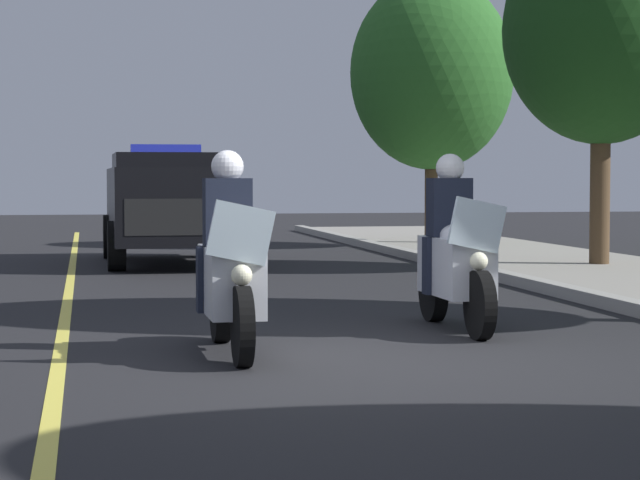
# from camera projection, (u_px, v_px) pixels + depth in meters

# --- Properties ---
(ground_plane) EXTENTS (80.00, 80.00, 0.00)m
(ground_plane) POSITION_uv_depth(u_px,v_px,m) (357.00, 361.00, 9.98)
(ground_plane) COLOR black
(lane_stripe_center) EXTENTS (48.00, 0.12, 0.01)m
(lane_stripe_center) POSITION_uv_depth(u_px,v_px,m) (58.00, 369.00, 9.53)
(lane_stripe_center) COLOR #E0D14C
(lane_stripe_center) RESTS_ON ground
(police_motorcycle_lead_left) EXTENTS (2.14, 0.56, 1.72)m
(police_motorcycle_lead_left) POSITION_uv_depth(u_px,v_px,m) (230.00, 271.00, 10.35)
(police_motorcycle_lead_left) COLOR black
(police_motorcycle_lead_left) RESTS_ON ground
(police_motorcycle_lead_right) EXTENTS (2.14, 0.56, 1.72)m
(police_motorcycle_lead_right) POSITION_uv_depth(u_px,v_px,m) (455.00, 258.00, 11.96)
(police_motorcycle_lead_right) COLOR black
(police_motorcycle_lead_right) RESTS_ON ground
(police_suv) EXTENTS (4.92, 2.10, 2.05)m
(police_suv) POSITION_uv_depth(u_px,v_px,m) (166.00, 202.00, 21.14)
(police_suv) COLOR black
(police_suv) RESTS_ON ground
(tree_far_back) EXTENTS (3.16, 3.16, 5.55)m
(tree_far_back) POSITION_uv_depth(u_px,v_px,m) (602.00, 31.00, 19.57)
(tree_far_back) COLOR #4C3823
(tree_far_back) RESTS_ON sidewalk_strip
(tree_behind_suv) EXTENTS (3.47, 3.47, 5.66)m
(tree_behind_suv) POSITION_uv_depth(u_px,v_px,m) (432.00, 73.00, 26.12)
(tree_behind_suv) COLOR #4C3823
(tree_behind_suv) RESTS_ON sidewalk_strip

